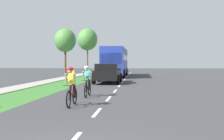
{
  "coord_description": "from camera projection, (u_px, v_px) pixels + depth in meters",
  "views": [
    {
      "loc": [
        1.46,
        -4.43,
        1.75
      ],
      "look_at": [
        -0.89,
        20.12,
        1.09
      ],
      "focal_mm": 45.44,
      "sensor_mm": 36.0,
      "label": 1
    }
  ],
  "objects": [
    {
      "name": "cyclist_trailing",
      "position": [
        87.0,
        81.0,
        14.47
      ],
      "size": [
        0.42,
        1.72,
        1.58
      ],
      "color": "black",
      "rests_on": "ground_plane"
    },
    {
      "name": "grass_verge",
      "position": [
        69.0,
        82.0,
        24.94
      ],
      "size": [
        2.69,
        70.0,
        0.01
      ],
      "primitive_type": "cube",
      "color": "#38722D",
      "rests_on": "ground_plane"
    },
    {
      "name": "cyclist_lead",
      "position": [
        72.0,
        86.0,
        11.29
      ],
      "size": [
        0.42,
        1.72,
        1.58
      ],
      "color": "black",
      "rests_on": "ground_plane"
    },
    {
      "name": "ground_plane",
      "position": [
        122.0,
        83.0,
        24.49
      ],
      "size": [
        120.0,
        120.0,
        0.0
      ],
      "primitive_type": "plane",
      "color": "#38383A"
    },
    {
      "name": "street_tree_near",
      "position": [
        65.0,
        41.0,
        33.46
      ],
      "size": [
        2.52,
        2.52,
        5.75
      ],
      "color": "brown",
      "rests_on": "ground_plane"
    },
    {
      "name": "bus_blue",
      "position": [
        116.0,
        61.0,
        35.5
      ],
      "size": [
        2.78,
        11.6,
        3.48
      ],
      "color": "#23389E",
      "rests_on": "ground_plane"
    },
    {
      "name": "sidewalk_concrete",
      "position": [
        46.0,
        82.0,
        25.14
      ],
      "size": [
        1.65,
        70.0,
        0.1
      ],
      "primitive_type": "cube",
      "color": "#9E998E",
      "rests_on": "ground_plane"
    },
    {
      "name": "pickup_black",
      "position": [
        108.0,
        73.0,
        23.97
      ],
      "size": [
        2.22,
        5.1,
        1.64
      ],
      "color": "black",
      "rests_on": "ground_plane"
    },
    {
      "name": "lane_markings_center",
      "position": [
        124.0,
        80.0,
        28.47
      ],
      "size": [
        0.12,
        54.07,
        0.01
      ],
      "color": "white",
      "rests_on": "ground_plane"
    },
    {
      "name": "street_tree_far",
      "position": [
        87.0,
        39.0,
        50.59
      ],
      "size": [
        3.56,
        3.56,
        7.83
      ],
      "color": "brown",
      "rests_on": "ground_plane"
    }
  ]
}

